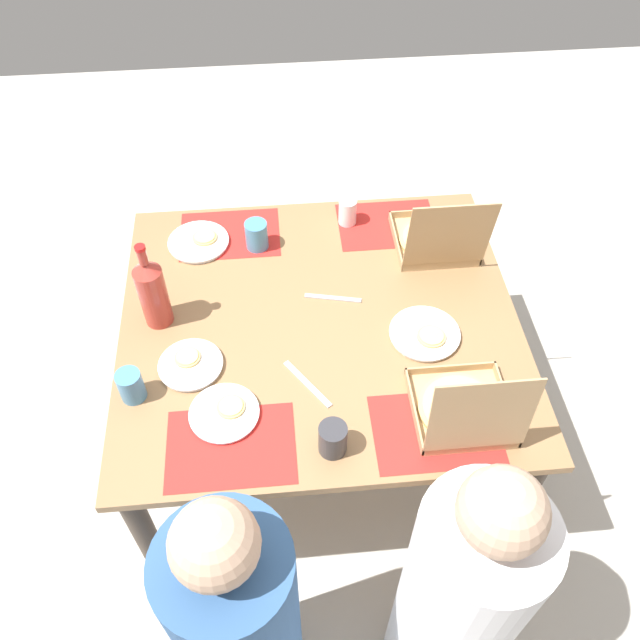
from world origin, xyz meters
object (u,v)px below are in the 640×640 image
plate_near_left (190,364)px  cup_red (333,439)px  cup_clear_left (131,386)px  plate_near_right (199,242)px  plate_middle (225,413)px  plate_far_left (425,334)px  soda_bottle (152,292)px  cup_dark (348,212)px  diner_left_seat (458,601)px  cup_clear_right (257,235)px  pizza_box_corner_left (437,239)px  diner_right_seat (240,624)px  pizza_box_center (464,410)px

plate_near_left → cup_red: 0.52m
cup_clear_left → plate_near_left: bearing=-150.0°
plate_near_right → plate_middle: size_ratio=1.07×
plate_far_left → soda_bottle: bearing=-9.9°
plate_far_left → cup_dark: cup_dark is taller
cup_clear_left → diner_left_seat: bearing=144.9°
diner_left_seat → cup_clear_right: bearing=-68.4°
pizza_box_corner_left → diner_left_seat: bearing=82.5°
diner_left_seat → diner_right_seat: size_ratio=1.03×
diner_left_seat → pizza_box_center: bearing=-100.5°
soda_bottle → cup_red: bearing=134.3°
plate_near_right → diner_right_seat: (-0.11, 1.25, -0.21)m
pizza_box_corner_left → diner_left_seat: (0.15, 1.15, -0.24)m
cup_dark → diner_left_seat: (-0.15, 1.32, -0.24)m
pizza_box_corner_left → cup_red: pizza_box_corner_left is taller
plate_near_left → cup_dark: 0.83m
plate_far_left → diner_left_seat: size_ratio=0.19×
soda_bottle → diner_left_seat: diner_left_seat is taller
diner_left_seat → cup_red: bearing=-51.8°
cup_dark → cup_clear_left: (0.72, 0.71, 0.00)m
plate_far_left → diner_left_seat: diner_left_seat is taller
soda_bottle → diner_left_seat: 1.25m
pizza_box_corner_left → cup_dark: pizza_box_corner_left is taller
plate_far_left → cup_clear_right: size_ratio=2.12×
plate_near_right → plate_middle: same height
plate_near_left → cup_dark: (-0.56, -0.62, 0.04)m
plate_near_left → cup_clear_left: 0.19m
plate_near_right → cup_clear_right: bearing=171.1°
cup_clear_left → cup_red: bearing=158.0°
pizza_box_center → plate_middle: 0.68m
plate_near_right → diner_left_seat: bearing=118.9°
soda_bottle → plate_near_left: bearing=117.9°
pizza_box_corner_left → plate_near_left: (0.85, 0.44, -0.04)m
plate_near_right → cup_red: 0.95m
plate_middle → plate_far_left: bearing=-159.5°
plate_near_right → cup_clear_right: size_ratio=2.06×
pizza_box_corner_left → cup_clear_left: size_ratio=3.11×
cup_dark → diner_right_seat: (0.43, 1.32, -0.26)m
plate_near_left → plate_middle: 0.21m
plate_middle → diner_right_seat: diner_right_seat is taller
diner_right_seat → plate_near_right: bearing=-85.0°
pizza_box_corner_left → cup_clear_right: pizza_box_corner_left is taller
pizza_box_center → pizza_box_corner_left: (-0.07, -0.71, 0.00)m
pizza_box_corner_left → plate_near_left: pizza_box_corner_left is taller
pizza_box_corner_left → plate_far_left: bearing=73.9°
soda_bottle → cup_clear_left: 0.31m
pizza_box_corner_left → plate_far_left: size_ratio=1.42×
plate_middle → diner_right_seat: bearing=91.8°
plate_far_left → plate_near_right: bearing=-34.4°
pizza_box_center → plate_middle: bearing=-6.5°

